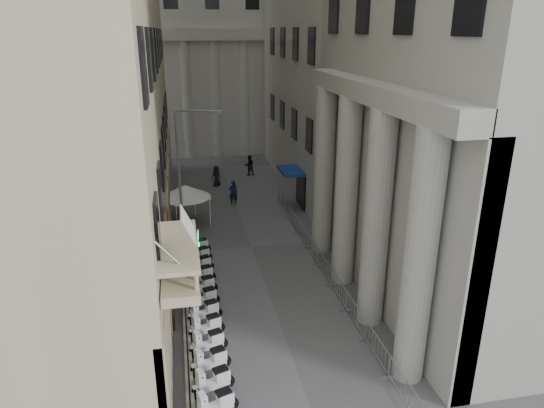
{
  "coord_description": "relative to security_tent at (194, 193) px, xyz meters",
  "views": [
    {
      "loc": [
        -4.1,
        -8.6,
        13.0
      ],
      "look_at": [
        0.43,
        14.57,
        4.5
      ],
      "focal_mm": 32.0,
      "sensor_mm": 36.0,
      "label": 1
    }
  ],
  "objects": [
    {
      "name": "barrier_5",
      "position": [
        6.76,
        -6.37,
        -2.4
      ],
      "size": [
        0.6,
        2.4,
        1.1
      ],
      "primitive_type": null,
      "color": "#A2A4A9",
      "rests_on": "ground"
    },
    {
      "name": "pedestrian_c",
      "position": [
        2.26,
        8.86,
        -1.5
      ],
      "size": [
        1.06,
        0.95,
        1.82
      ],
      "primitive_type": "imported",
      "rotation": [
        0.0,
        0.0,
        3.68
      ],
      "color": "black",
      "rests_on": "ground"
    },
    {
      "name": "scooter_11",
      "position": [
        -0.09,
        -6.12,
        -2.4
      ],
      "size": [
        1.5,
        0.96,
        1.5
      ],
      "primitive_type": null,
      "rotation": [
        0.0,
        0.0,
        1.88
      ],
      "color": "white",
      "rests_on": "ground"
    },
    {
      "name": "barrier_1",
      "position": [
        6.76,
        -16.37,
        -2.4
      ],
      "size": [
        0.6,
        2.4,
        1.1
      ],
      "primitive_type": null,
      "color": "#A2A4A9",
      "rests_on": "ground"
    },
    {
      "name": "barrier_4",
      "position": [
        6.76,
        -8.87,
        -2.4
      ],
      "size": [
        0.6,
        2.4,
        1.1
      ],
      "primitive_type": null,
      "color": "#A2A4A9",
      "rests_on": "ground"
    },
    {
      "name": "scooter_2",
      "position": [
        -0.09,
        -17.12,
        -2.4
      ],
      "size": [
        1.5,
        0.96,
        1.5
      ],
      "primitive_type": null,
      "rotation": [
        0.0,
        0.0,
        1.88
      ],
      "color": "white",
      "rests_on": "ground"
    },
    {
      "name": "scooter_3",
      "position": [
        -0.09,
        -15.9,
        -2.4
      ],
      "size": [
        1.5,
        0.96,
        1.5
      ],
      "primitive_type": null,
      "rotation": [
        0.0,
        0.0,
        1.88
      ],
      "color": "white",
      "rests_on": "ground"
    },
    {
      "name": "scooter_5",
      "position": [
        -0.09,
        -13.46,
        -2.4
      ],
      "size": [
        1.5,
        0.96,
        1.5
      ],
      "primitive_type": null,
      "rotation": [
        0.0,
        0.0,
        1.88
      ],
      "color": "white",
      "rests_on": "ground"
    },
    {
      "name": "far_building",
      "position": [
        3.32,
        24.44,
        12.6
      ],
      "size": [
        22.0,
        10.0,
        30.0
      ],
      "primitive_type": "cube",
      "color": "#A19F98",
      "rests_on": "ground"
    },
    {
      "name": "scooter_12",
      "position": [
        -0.09,
        -4.9,
        -2.4
      ],
      "size": [
        1.5,
        0.96,
        1.5
      ],
      "primitive_type": null,
      "rotation": [
        0.0,
        0.0,
        1.88
      ],
      "color": "white",
      "rests_on": "ground"
    },
    {
      "name": "pedestrian_a",
      "position": [
        3.15,
        3.82,
        -1.43
      ],
      "size": [
        0.75,
        0.53,
        1.94
      ],
      "primitive_type": "imported",
      "rotation": [
        0.0,
        0.0,
        3.24
      ],
      "color": "black",
      "rests_on": "ground"
    },
    {
      "name": "scooter_7",
      "position": [
        -0.09,
        -11.01,
        -2.4
      ],
      "size": [
        1.5,
        0.96,
        1.5
      ],
      "primitive_type": null,
      "rotation": [
        0.0,
        0.0,
        1.88
      ],
      "color": "white",
      "rests_on": "ground"
    },
    {
      "name": "barrier_7",
      "position": [
        6.76,
        -1.37,
        -2.4
      ],
      "size": [
        0.6,
        2.4,
        1.1
      ],
      "primitive_type": null,
      "color": "#A2A4A9",
      "rests_on": "ground"
    },
    {
      "name": "street_lamp",
      "position": [
        -0.54,
        -4.64,
        2.91
      ],
      "size": [
        2.74,
        1.2,
        8.85
      ],
      "rotation": [
        0.0,
        0.0,
        -0.37
      ],
      "color": "gray",
      "rests_on": "ground"
    },
    {
      "name": "scooter_6",
      "position": [
        -0.09,
        -12.24,
        -2.4
      ],
      "size": [
        1.5,
        0.96,
        1.5
      ],
      "primitive_type": null,
      "rotation": [
        0.0,
        0.0,
        1.88
      ],
      "color": "white",
      "rests_on": "ground"
    },
    {
      "name": "scooter_9",
      "position": [
        -0.09,
        -8.57,
        -2.4
      ],
      "size": [
        1.5,
        0.96,
        1.5
      ],
      "primitive_type": null,
      "rotation": [
        0.0,
        0.0,
        1.88
      ],
      "color": "white",
      "rests_on": "ground"
    },
    {
      "name": "barrier_2",
      "position": [
        6.76,
        -13.87,
        -2.4
      ],
      "size": [
        0.6,
        2.4,
        1.1
      ],
      "primitive_type": null,
      "color": "#A2A4A9",
      "rests_on": "ground"
    },
    {
      "name": "info_kiosk",
      "position": [
        -0.14,
        -4.81,
        -1.55
      ],
      "size": [
        0.34,
        0.82,
        1.7
      ],
      "rotation": [
        0.0,
        0.0,
        -0.1
      ],
      "color": "black",
      "rests_on": "ground"
    },
    {
      "name": "scooter_10",
      "position": [
        -0.09,
        -7.35,
        -2.4
      ],
      "size": [
        1.5,
        0.96,
        1.5
      ],
      "primitive_type": null,
      "rotation": [
        0.0,
        0.0,
        1.88
      ],
      "color": "white",
      "rests_on": "ground"
    },
    {
      "name": "scooter_8",
      "position": [
        -0.09,
        -9.79,
        -2.4
      ],
      "size": [
        1.5,
        0.96,
        1.5
      ],
      "primitive_type": null,
      "rotation": [
        0.0,
        0.0,
        1.88
      ],
      "color": "white",
      "rests_on": "ground"
    },
    {
      "name": "iron_fence",
      "position": [
        -0.98,
        -5.56,
        -2.4
      ],
      "size": [
        0.3,
        28.0,
        1.4
      ],
      "primitive_type": null,
      "color": "black",
      "rests_on": "ground"
    },
    {
      "name": "pedestrian_b",
      "position": [
        5.61,
        11.67,
        -1.44
      ],
      "size": [
        0.98,
        0.79,
        1.92
      ],
      "primitive_type": "imported",
      "rotation": [
        0.0,
        0.0,
        3.21
      ],
      "color": "black",
      "rests_on": "ground"
    },
    {
      "name": "barrier_6",
      "position": [
        6.76,
        -3.87,
        -2.4
      ],
      "size": [
        0.6,
        2.4,
        1.1
      ],
      "primitive_type": null,
      "color": "#A2A4A9",
      "rests_on": "ground"
    },
    {
      "name": "barrier_0",
      "position": [
        6.76,
        -18.87,
        -2.4
      ],
      "size": [
        0.6,
        2.4,
        1.1
      ],
      "primitive_type": null,
      "color": "#A2A4A9",
      "rests_on": "ground"
    },
    {
      "name": "barrier_3",
      "position": [
        6.76,
        -11.37,
        -2.4
      ],
      "size": [
        0.6,
        2.4,
        1.1
      ],
      "primitive_type": null,
      "color": "#A2A4A9",
      "rests_on": "ground"
    },
    {
      "name": "blue_awning",
      "position": [
        7.47,
        2.44,
        -2.4
      ],
      "size": [
        1.6,
        3.0,
        3.0
      ],
      "primitive_type": null,
      "color": "navy",
      "rests_on": "ground"
    },
    {
      "name": "scooter_4",
      "position": [
        -0.09,
        -14.68,
        -2.4
      ],
      "size": [
        1.5,
        0.96,
        1.5
      ],
      "primitive_type": null,
      "rotation": [
        0.0,
        0.0,
        1.88
      ],
      "color": "white",
      "rests_on": "ground"
    },
    {
      "name": "security_tent",
      "position": [
        0.0,
        0.0,
        0.0
      ],
      "size": [
        3.54,
        3.54,
        2.88
      ],
      "color": "white",
      "rests_on": "ground"
    }
  ]
}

